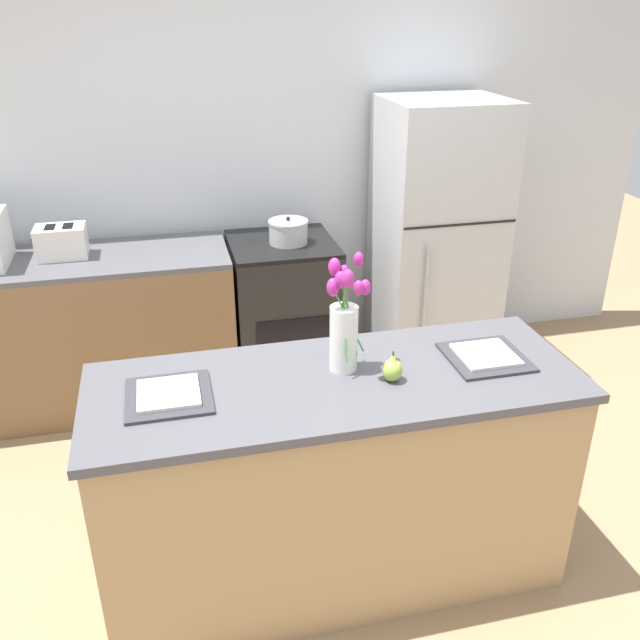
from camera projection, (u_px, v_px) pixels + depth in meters
ground_plane at (334, 568)px, 2.85m from camera, size 10.00×10.00×0.00m
back_wall at (251, 150)px, 4.02m from camera, size 5.20×0.08×2.70m
kitchen_island at (335, 480)px, 2.65m from camera, size 1.80×0.66×0.92m
back_counter at (83, 333)px, 3.83m from camera, size 1.68×0.60×0.90m
stove_range at (284, 313)px, 4.08m from camera, size 0.60×0.61×0.90m
refrigerator at (436, 241)px, 4.11m from camera, size 0.68×0.67×1.67m
flower_vase at (344, 325)px, 2.44m from camera, size 0.16×0.17×0.44m
pear_figurine at (392, 369)px, 2.42m from camera, size 0.07×0.07×0.12m
plate_setting_left at (169, 395)px, 2.33m from camera, size 0.29×0.29×0.02m
plate_setting_right at (486, 356)px, 2.58m from camera, size 0.29×0.29×0.02m
toaster at (61, 242)px, 3.62m from camera, size 0.28×0.18×0.17m
cooking_pot at (288, 232)px, 3.84m from camera, size 0.23×0.23×0.16m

